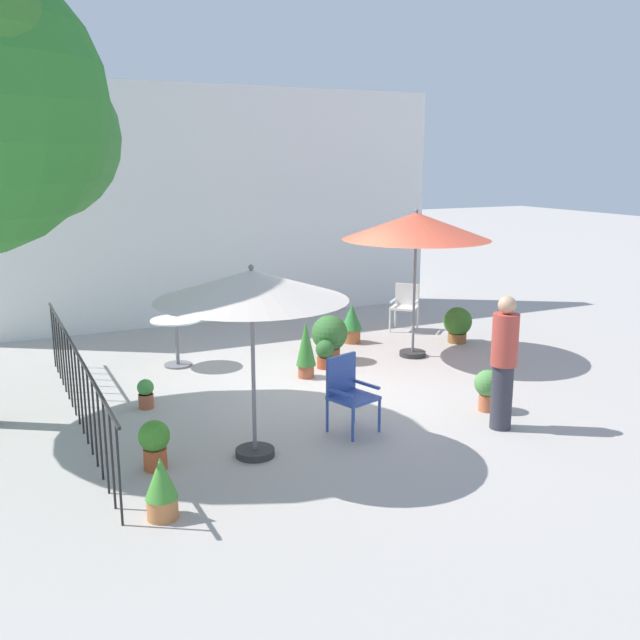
{
  "coord_description": "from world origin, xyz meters",
  "views": [
    {
      "loc": [
        -4.44,
        -8.88,
        3.27
      ],
      "look_at": [
        0.0,
        0.28,
        0.94
      ],
      "focal_mm": 39.89,
      "sensor_mm": 36.0,
      "label": 1
    }
  ],
  "objects_px": {
    "patio_chair_1": "(348,389)",
    "potted_plant_0": "(146,393)",
    "patio_umbrella_0": "(416,227)",
    "potted_plant_4": "(352,322)",
    "potted_plant_1": "(154,442)",
    "potted_plant_5": "(325,354)",
    "patio_chair_0": "(405,303)",
    "potted_plant_6": "(306,348)",
    "cafe_table_0": "(177,333)",
    "potted_plant_3": "(458,323)",
    "potted_plant_7": "(488,387)",
    "potted_plant_8": "(329,335)",
    "patio_umbrella_1": "(251,287)",
    "potted_plant_2": "(161,488)",
    "standing_person": "(504,361)"
  },
  "relations": [
    {
      "from": "patio_chair_0",
      "to": "potted_plant_8",
      "type": "distance_m",
      "value": 2.63
    },
    {
      "from": "cafe_table_0",
      "to": "potted_plant_4",
      "type": "relative_size",
      "value": 1.15
    },
    {
      "from": "potted_plant_5",
      "to": "potted_plant_7",
      "type": "xyz_separation_m",
      "value": [
        1.06,
        -2.69,
        0.09
      ]
    },
    {
      "from": "potted_plant_2",
      "to": "potted_plant_7",
      "type": "xyz_separation_m",
      "value": [
        4.55,
        0.99,
        0.02
      ]
    },
    {
      "from": "potted_plant_0",
      "to": "potted_plant_2",
      "type": "relative_size",
      "value": 0.66
    },
    {
      "from": "potted_plant_2",
      "to": "cafe_table_0",
      "type": "bearing_deg",
      "value": 73.62
    },
    {
      "from": "potted_plant_6",
      "to": "potted_plant_3",
      "type": "bearing_deg",
      "value": 12.21
    },
    {
      "from": "cafe_table_0",
      "to": "standing_person",
      "type": "relative_size",
      "value": 0.49
    },
    {
      "from": "patio_chair_0",
      "to": "potted_plant_2",
      "type": "distance_m",
      "value": 8.03
    },
    {
      "from": "potted_plant_0",
      "to": "potted_plant_5",
      "type": "distance_m",
      "value": 3.04
    },
    {
      "from": "patio_chair_1",
      "to": "standing_person",
      "type": "distance_m",
      "value": 1.92
    },
    {
      "from": "potted_plant_8",
      "to": "patio_chair_1",
      "type": "bearing_deg",
      "value": -112.25
    },
    {
      "from": "potted_plant_3",
      "to": "standing_person",
      "type": "xyz_separation_m",
      "value": [
        -2.05,
        -3.66,
        0.5
      ]
    },
    {
      "from": "cafe_table_0",
      "to": "potted_plant_6",
      "type": "distance_m",
      "value": 2.17
    },
    {
      "from": "patio_chair_0",
      "to": "potted_plant_1",
      "type": "bearing_deg",
      "value": -144.16
    },
    {
      "from": "patio_chair_1",
      "to": "potted_plant_3",
      "type": "relative_size",
      "value": 1.43
    },
    {
      "from": "cafe_table_0",
      "to": "patio_chair_1",
      "type": "bearing_deg",
      "value": -72.17
    },
    {
      "from": "potted_plant_0",
      "to": "potted_plant_3",
      "type": "height_order",
      "value": "potted_plant_3"
    },
    {
      "from": "patio_umbrella_0",
      "to": "potted_plant_5",
      "type": "distance_m",
      "value": 2.54
    },
    {
      "from": "patio_umbrella_0",
      "to": "potted_plant_6",
      "type": "distance_m",
      "value": 2.74
    },
    {
      "from": "cafe_table_0",
      "to": "potted_plant_3",
      "type": "relative_size",
      "value": 1.25
    },
    {
      "from": "potted_plant_2",
      "to": "standing_person",
      "type": "relative_size",
      "value": 0.36
    },
    {
      "from": "potted_plant_4",
      "to": "potted_plant_8",
      "type": "bearing_deg",
      "value": -135.15
    },
    {
      "from": "standing_person",
      "to": "patio_umbrella_1",
      "type": "bearing_deg",
      "value": 170.02
    },
    {
      "from": "patio_chair_1",
      "to": "potted_plant_0",
      "type": "relative_size",
      "value": 2.32
    },
    {
      "from": "cafe_table_0",
      "to": "potted_plant_3",
      "type": "height_order",
      "value": "cafe_table_0"
    },
    {
      "from": "patio_chair_1",
      "to": "potted_plant_1",
      "type": "distance_m",
      "value": 2.41
    },
    {
      "from": "potted_plant_1",
      "to": "potted_plant_7",
      "type": "height_order",
      "value": "potted_plant_7"
    },
    {
      "from": "patio_chair_0",
      "to": "potted_plant_3",
      "type": "xyz_separation_m",
      "value": [
        0.34,
        -1.22,
        -0.17
      ]
    },
    {
      "from": "potted_plant_5",
      "to": "patio_umbrella_1",
      "type": "bearing_deg",
      "value": -129.14
    },
    {
      "from": "potted_plant_7",
      "to": "standing_person",
      "type": "xyz_separation_m",
      "value": [
        -0.25,
        -0.57,
        0.53
      ]
    },
    {
      "from": "potted_plant_1",
      "to": "potted_plant_4",
      "type": "bearing_deg",
      "value": 40.63
    },
    {
      "from": "potted_plant_7",
      "to": "patio_umbrella_0",
      "type": "bearing_deg",
      "value": 77.72
    },
    {
      "from": "patio_umbrella_0",
      "to": "potted_plant_4",
      "type": "bearing_deg",
      "value": 112.05
    },
    {
      "from": "potted_plant_8",
      "to": "potted_plant_0",
      "type": "bearing_deg",
      "value": -163.41
    },
    {
      "from": "patio_umbrella_0",
      "to": "potted_plant_0",
      "type": "xyz_separation_m",
      "value": [
        -4.61,
        -0.61,
        -1.97
      ]
    },
    {
      "from": "potted_plant_4",
      "to": "potted_plant_6",
      "type": "relative_size",
      "value": 0.79
    },
    {
      "from": "potted_plant_5",
      "to": "potted_plant_7",
      "type": "distance_m",
      "value": 2.89
    },
    {
      "from": "patio_chair_0",
      "to": "potted_plant_0",
      "type": "xyz_separation_m",
      "value": [
        -5.5,
        -2.25,
        -0.32
      ]
    },
    {
      "from": "potted_plant_3",
      "to": "patio_umbrella_0",
      "type": "bearing_deg",
      "value": -161.25
    },
    {
      "from": "potted_plant_0",
      "to": "potted_plant_6",
      "type": "relative_size",
      "value": 0.45
    },
    {
      "from": "patio_chair_0",
      "to": "standing_person",
      "type": "bearing_deg",
      "value": -109.36
    },
    {
      "from": "patio_chair_1",
      "to": "potted_plant_4",
      "type": "distance_m",
      "value": 4.24
    },
    {
      "from": "cafe_table_0",
      "to": "potted_plant_6",
      "type": "bearing_deg",
      "value": -42.52
    },
    {
      "from": "patio_umbrella_0",
      "to": "potted_plant_3",
      "type": "xyz_separation_m",
      "value": [
        1.22,
        0.42,
        -1.82
      ]
    },
    {
      "from": "standing_person",
      "to": "potted_plant_8",
      "type": "bearing_deg",
      "value": 99.01
    },
    {
      "from": "patio_umbrella_1",
      "to": "potted_plant_2",
      "type": "bearing_deg",
      "value": -143.13
    },
    {
      "from": "patio_umbrella_0",
      "to": "potted_plant_4",
      "type": "distance_m",
      "value": 2.24
    },
    {
      "from": "patio_chair_1",
      "to": "patio_umbrella_1",
      "type": "bearing_deg",
      "value": -169.69
    },
    {
      "from": "patio_chair_0",
      "to": "potted_plant_5",
      "type": "relative_size",
      "value": 1.97
    }
  ]
}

